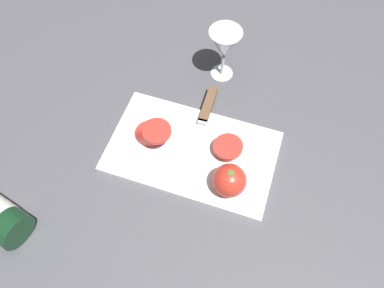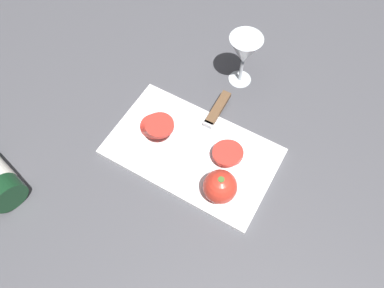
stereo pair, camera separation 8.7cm
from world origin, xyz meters
The scene contains 7 objects.
ground_plane centered at (0.00, 0.00, 0.00)m, with size 3.00×3.00×0.00m, color #4C4C51.
cutting_board centered at (0.07, -0.01, 0.01)m, with size 0.40×0.24×0.01m.
wine_glass centered at (0.08, -0.28, 0.11)m, with size 0.08×0.08×0.15m.
whole_tomato centered at (-0.03, 0.05, 0.05)m, with size 0.08×0.08×0.08m.
knife centered at (0.07, -0.12, 0.02)m, with size 0.03×0.29×0.01m.
tomato_slice_stack_near centered at (0.17, -0.02, 0.04)m, with size 0.10×0.08×0.06m.
tomato_slice_stack_far centered at (-0.01, -0.04, 0.03)m, with size 0.07×0.08×0.03m.
Camera 2 is at (-0.14, 0.36, 0.80)m, focal length 35.00 mm.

